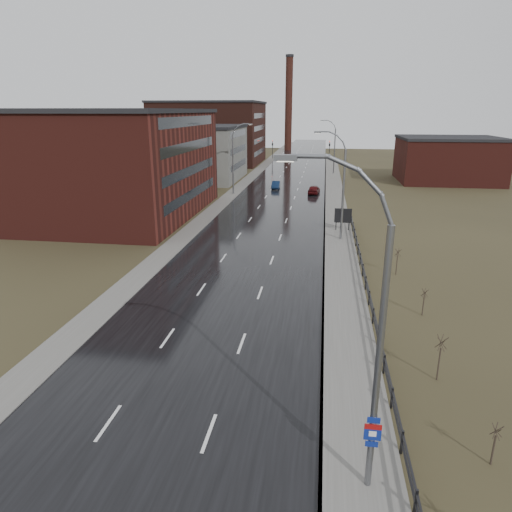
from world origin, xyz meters
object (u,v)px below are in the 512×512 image
(streetlight_main, at_px, (370,341))
(car_near, at_px, (276,185))
(billboard, at_px, (343,216))
(car_far, at_px, (314,190))

(streetlight_main, distance_m, car_near, 67.43)
(billboard, height_order, car_near, billboard)
(car_near, bearing_deg, car_far, -35.20)
(billboard, bearing_deg, streetlight_main, -90.95)
(billboard, xyz_separation_m, car_near, (-10.68, 28.62, -1.14))
(streetlight_main, xyz_separation_m, billboard, (0.63, 37.84, -4.28))
(car_near, distance_m, car_far, 8.17)
(streetlight_main, bearing_deg, car_near, 98.60)
(car_near, relative_size, car_far, 0.92)
(car_near, xyz_separation_m, car_far, (6.81, -4.51, 0.08))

